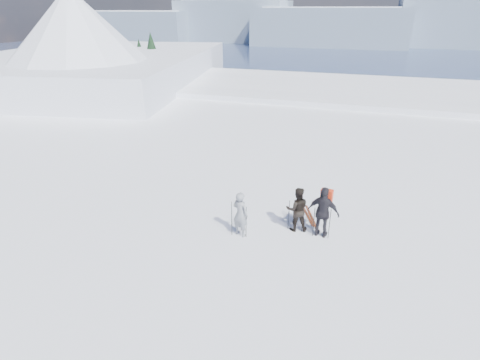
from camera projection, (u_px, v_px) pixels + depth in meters
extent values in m
plane|color=white|center=(344.00, 154.00, 70.96)|extent=(220.00, 208.01, 71.62)
cube|color=white|center=(338.00, 152.00, 40.42)|extent=(180.00, 16.00, 14.00)
plane|color=navy|center=(363.00, 64.00, 275.00)|extent=(820.00, 820.00, 0.00)
cube|color=slate|center=(138.00, 26.00, 475.67)|extent=(150.00, 80.00, 34.00)
cube|color=white|center=(137.00, 14.00, 469.81)|extent=(127.50, 70.00, 8.00)
cube|color=slate|center=(235.00, 21.00, 465.62)|extent=(130.00, 80.00, 46.00)
cube|color=white|center=(235.00, 3.00, 457.25)|extent=(110.50, 70.00, 8.00)
cube|color=slate|center=(330.00, 27.00, 407.88)|extent=(160.00, 80.00, 38.00)
cube|color=white|center=(332.00, 11.00, 401.19)|extent=(136.00, 70.00, 8.00)
cube|color=slate|center=(470.00, 20.00, 391.83)|extent=(140.00, 80.00, 52.00)
cube|color=white|center=(104.00, 121.00, 45.88)|extent=(29.19, 35.68, 16.00)
cone|color=white|center=(76.00, 38.00, 35.67)|extent=(18.00, 18.00, 9.00)
cone|color=white|center=(84.00, 65.00, 48.22)|extent=(16.00, 16.00, 8.00)
cube|color=#2D2B28|center=(180.00, 138.00, 52.79)|extent=(21.55, 17.87, 14.25)
cone|color=black|center=(169.00, 102.00, 44.33)|extent=(6.16, 6.16, 11.00)
cone|color=black|center=(143.00, 85.00, 51.26)|extent=(6.72, 6.72, 12.00)
cone|color=black|center=(191.00, 104.00, 45.71)|extent=(5.60, 5.60, 10.00)
cone|color=black|center=(137.00, 97.00, 46.59)|extent=(6.16, 6.16, 11.00)
cone|color=black|center=(155.00, 86.00, 48.49)|extent=(7.28, 7.28, 13.00)
cone|color=black|center=(146.00, 113.00, 43.58)|extent=(5.04, 5.04, 9.00)
cone|color=black|center=(194.00, 98.00, 48.58)|extent=(5.60, 5.60, 10.00)
imported|color=gray|center=(240.00, 214.00, 13.48)|extent=(0.74, 0.61, 1.75)
imported|color=black|center=(297.00, 209.00, 13.81)|extent=(1.00, 0.88, 1.74)
imported|color=black|center=(323.00, 212.00, 13.38)|extent=(1.21, 0.65, 1.96)
cube|color=red|center=(329.00, 178.00, 13.06)|extent=(0.45, 0.30, 0.55)
cylinder|color=black|center=(232.00, 219.00, 13.55)|extent=(0.02, 0.02, 1.37)
cylinder|color=black|center=(246.00, 222.00, 13.47)|extent=(0.02, 0.02, 1.25)
cylinder|color=black|center=(289.00, 215.00, 13.98)|extent=(0.02, 0.02, 1.21)
cylinder|color=black|center=(303.00, 218.00, 13.80)|extent=(0.02, 0.02, 1.13)
cylinder|color=black|center=(314.00, 222.00, 13.52)|extent=(0.02, 0.02, 1.18)
cylinder|color=black|center=(330.00, 224.00, 13.38)|extent=(0.02, 0.02, 1.21)
cube|color=black|center=(307.00, 215.00, 15.12)|extent=(0.76, 1.60, 0.03)
cube|color=black|center=(311.00, 216.00, 15.08)|extent=(0.71, 1.61, 0.03)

